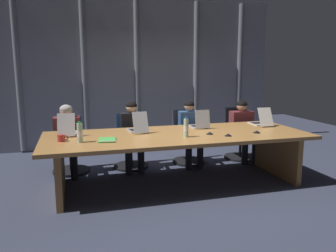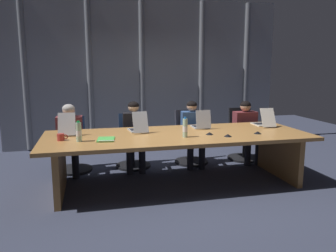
{
  "view_description": "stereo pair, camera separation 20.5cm",
  "coord_description": "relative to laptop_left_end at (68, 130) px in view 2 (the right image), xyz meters",
  "views": [
    {
      "loc": [
        -1.43,
        -4.5,
        1.71
      ],
      "look_at": [
        -0.12,
        0.12,
        0.86
      ],
      "focal_mm": 35.54,
      "sensor_mm": 36.0,
      "label": 1
    },
    {
      "loc": [
        -1.23,
        -4.56,
        1.71
      ],
      "look_at": [
        -0.12,
        0.12,
        0.86
      ],
      "focal_mm": 35.54,
      "sensor_mm": 36.0,
      "label": 2
    }
  ],
  "objects": [
    {
      "name": "water_bottle_primary",
      "position": [
        1.58,
        -0.6,
        0.07
      ],
      "size": [
        0.07,
        0.07,
        0.28
      ],
      "color": "#ADD1B2",
      "rests_on": "conference_table"
    },
    {
      "name": "laptop_left_mid",
      "position": [
        1.0,
        -0.05,
        -0.0
      ],
      "size": [
        0.27,
        0.47,
        0.32
      ],
      "rotation": [
        0.0,
        0.0,
        1.68
      ],
      "color": "#A8ADB7",
      "rests_on": "conference_table"
    },
    {
      "name": "water_bottle_secondary",
      "position": [
        0.16,
        -0.55,
        0.06
      ],
      "size": [
        0.07,
        0.07,
        0.27
      ],
      "color": "#ADD1B2",
      "rests_on": "conference_table"
    },
    {
      "name": "office_chair_right_mid",
      "position": [
        3.1,
        0.71,
        -0.47
      ],
      "size": [
        0.6,
        0.6,
        0.95
      ],
      "rotation": [
        0.0,
        0.0,
        -1.59
      ],
      "color": "black",
      "rests_on": "ground_plane"
    },
    {
      "name": "conference_mic_right_side",
      "position": [
        2.67,
        -0.62,
        -0.04
      ],
      "size": [
        0.11,
        0.11,
        0.03
      ],
      "primitive_type": "cone",
      "color": "black",
      "rests_on": "conference_table"
    },
    {
      "name": "curtain_backdrop",
      "position": [
        1.54,
        2.32,
        0.76
      ],
      "size": [
        5.99,
        0.17,
        3.16
      ],
      "color": "gray",
      "rests_on": "ground_plane"
    },
    {
      "name": "laptop_right_mid",
      "position": [
        3.09,
        -0.03,
        -0.0
      ],
      "size": [
        0.25,
        0.49,
        0.3
      ],
      "rotation": [
        0.0,
        0.0,
        1.53
      ],
      "color": "beige",
      "rests_on": "conference_table"
    },
    {
      "name": "conference_mic_left_side",
      "position": [
        1.97,
        -0.51,
        -0.04
      ],
      "size": [
        0.11,
        0.11,
        0.03
      ],
      "primitive_type": "cone",
      "color": "black",
      "rests_on": "conference_table"
    },
    {
      "name": "office_chair_left_end",
      "position": [
        0.01,
        0.7,
        -0.49
      ],
      "size": [
        0.6,
        0.6,
        0.89
      ],
      "rotation": [
        0.0,
        0.0,
        -1.51
      ],
      "color": "navy",
      "rests_on": "ground_plane"
    },
    {
      "name": "coffee_mug_near",
      "position": [
        -0.07,
        -0.43,
        -0.02
      ],
      "size": [
        0.14,
        0.09,
        0.09
      ],
      "color": "#B2332D",
      "rests_on": "conference_table"
    },
    {
      "name": "laptop_center",
      "position": [
        2.02,
        0.01,
        -0.0
      ],
      "size": [
        0.24,
        0.36,
        0.3
      ],
      "rotation": [
        0.0,
        0.0,
        1.57
      ],
      "color": "#A8ADB7",
      "rests_on": "conference_table"
    },
    {
      "name": "person_left_mid",
      "position": [
        1.03,
        0.54,
        -0.18
      ],
      "size": [
        0.4,
        0.56,
        1.14
      ],
      "rotation": [
        0.0,
        0.0,
        -1.64
      ],
      "color": "black",
      "rests_on": "ground_plane"
    },
    {
      "name": "office_chair_center",
      "position": [
        2.06,
        0.7,
        -0.47
      ],
      "size": [
        0.6,
        0.61,
        0.94
      ],
      "rotation": [
        0.0,
        0.0,
        -1.43
      ],
      "color": "#2D2D38",
      "rests_on": "ground_plane"
    },
    {
      "name": "office_chair_left_mid",
      "position": [
        1.02,
        0.7,
        -0.48
      ],
      "size": [
        0.6,
        0.6,
        0.91
      ],
      "rotation": [
        0.0,
        0.0,
        -1.59
      ],
      "color": "navy",
      "rests_on": "ground_plane"
    },
    {
      "name": "person_left_end",
      "position": [
        -0.02,
        0.55,
        -0.18
      ],
      "size": [
        0.43,
        0.56,
        1.12
      ],
      "rotation": [
        0.0,
        0.0,
        -1.62
      ],
      "color": "brown",
      "rests_on": "ground_plane"
    },
    {
      "name": "ground_plane",
      "position": [
        1.54,
        -0.36,
        -0.82
      ],
      "size": [
        11.99,
        11.99,
        0.0
      ],
      "primitive_type": "plane",
      "color": "#383D51"
    },
    {
      "name": "person_right_mid",
      "position": [
        3.09,
        0.55,
        -0.19
      ],
      "size": [
        0.43,
        0.55,
        1.1
      ],
      "rotation": [
        0.0,
        0.0,
        -1.6
      ],
      "color": "brown",
      "rests_on": "ground_plane"
    },
    {
      "name": "conference_table",
      "position": [
        1.54,
        -0.36,
        -0.21
      ],
      "size": [
        3.81,
        1.41,
        0.76
      ],
      "color": "#B77F42",
      "rests_on": "ground_plane"
    },
    {
      "name": "person_center",
      "position": [
        2.05,
        0.54,
        -0.19
      ],
      "size": [
        0.4,
        0.57,
        1.13
      ],
      "rotation": [
        0.0,
        0.0,
        -1.65
      ],
      "color": "#335184",
      "rests_on": "ground_plane"
    },
    {
      "name": "conference_mic_middle",
      "position": [
        2.17,
        -0.7,
        -0.04
      ],
      "size": [
        0.11,
        0.11,
        0.03
      ],
      "primitive_type": "cone",
      "color": "black",
      "rests_on": "conference_table"
    },
    {
      "name": "spiral_notepad",
      "position": [
        0.5,
        -0.54,
        -0.05
      ],
      "size": [
        0.26,
        0.33,
        0.03
      ],
      "rotation": [
        0.0,
        0.0,
        -0.14
      ],
      "color": "#4CB74C",
      "rests_on": "conference_table"
    },
    {
      "name": "laptop_left_end",
      "position": [
        0.0,
        0.0,
        0.0
      ],
      "size": [
        0.27,
        0.46,
        0.33
      ],
      "rotation": [
        0.0,
        0.0,
        1.5
      ],
      "color": "#BCBCC1",
      "rests_on": "conference_table"
    }
  ]
}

